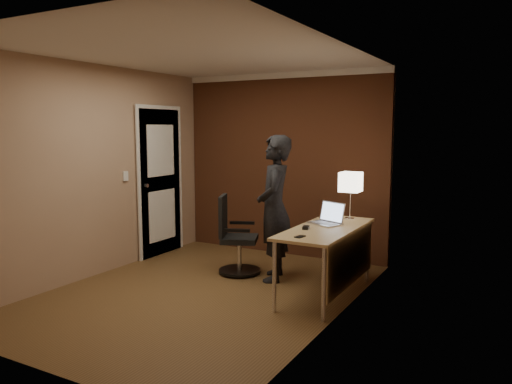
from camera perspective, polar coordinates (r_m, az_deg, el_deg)
room at (r=6.67m, az=-0.58°, el=4.00°), size 4.00×4.00×4.00m
desk at (r=5.25m, az=8.72°, el=-5.47°), size 0.60×1.50×0.73m
desk_lamp at (r=5.69m, az=10.77°, el=1.06°), size 0.22×0.22×0.54m
laptop at (r=5.44m, az=8.26°, el=-2.95°), size 0.41×0.37×0.23m
mouse at (r=5.14m, az=5.73°, el=-4.06°), size 0.08×0.11×0.03m
phone at (r=4.76m, az=5.04°, el=-5.10°), size 0.08×0.12×0.01m
office_chair at (r=6.05m, az=-2.46°, el=-5.50°), size 0.55×0.60×0.94m
person at (r=5.74m, az=2.12°, el=-1.87°), size 0.61×0.72×1.68m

